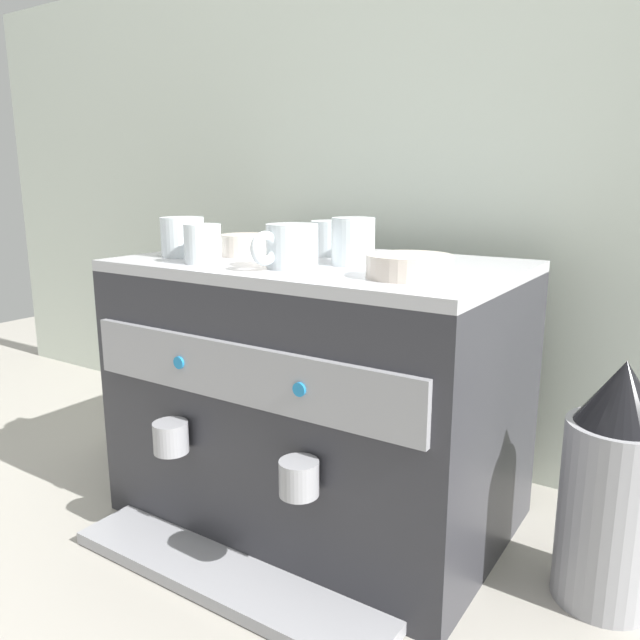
# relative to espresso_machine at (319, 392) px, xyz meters

# --- Properties ---
(ground_plane) EXTENTS (4.00, 4.00, 0.00)m
(ground_plane) POSITION_rel_espresso_machine_xyz_m (0.00, 0.00, -0.23)
(ground_plane) COLOR #9E998E
(tiled_backsplash_wall) EXTENTS (2.80, 0.03, 1.11)m
(tiled_backsplash_wall) POSITION_rel_espresso_machine_xyz_m (0.00, 0.34, 0.32)
(tiled_backsplash_wall) COLOR silver
(tiled_backsplash_wall) RESTS_ON ground_plane
(espresso_machine) EXTENTS (0.66, 0.54, 0.47)m
(espresso_machine) POSITION_rel_espresso_machine_xyz_m (0.00, 0.00, 0.00)
(espresso_machine) COLOR #2D2D33
(espresso_machine) RESTS_ON ground_plane
(ceramic_cup_0) EXTENTS (0.09, 0.10, 0.06)m
(ceramic_cup_0) POSITION_rel_espresso_machine_xyz_m (-0.03, 0.08, 0.27)
(ceramic_cup_0) COLOR silver
(ceramic_cup_0) RESTS_ON espresso_machine
(ceramic_cup_1) EXTENTS (0.07, 0.10, 0.08)m
(ceramic_cup_1) POSITION_rel_espresso_machine_xyz_m (0.07, -0.01, 0.27)
(ceramic_cup_1) COLOR silver
(ceramic_cup_1) RESTS_ON espresso_machine
(ceramic_cup_2) EXTENTS (0.09, 0.07, 0.06)m
(ceramic_cup_2) POSITION_rel_espresso_machine_xyz_m (-0.14, -0.13, 0.27)
(ceramic_cup_2) COLOR silver
(ceramic_cup_2) RESTS_ON espresso_machine
(ceramic_cup_3) EXTENTS (0.08, 0.12, 0.07)m
(ceramic_cup_3) POSITION_rel_espresso_machine_xyz_m (0.01, -0.10, 0.27)
(ceramic_cup_3) COLOR silver
(ceramic_cup_3) RESTS_ON espresso_machine
(ceramic_cup_4) EXTENTS (0.11, 0.08, 0.07)m
(ceramic_cup_4) POSITION_rel_espresso_machine_xyz_m (-0.24, -0.08, 0.27)
(ceramic_cup_4) COLOR silver
(ceramic_cup_4) RESTS_ON espresso_machine
(ceramic_bowl_0) EXTENTS (0.12, 0.12, 0.03)m
(ceramic_bowl_0) POSITION_rel_espresso_machine_xyz_m (0.21, -0.08, 0.25)
(ceramic_bowl_0) COLOR beige
(ceramic_bowl_0) RESTS_ON espresso_machine
(ceramic_bowl_1) EXTENTS (0.09, 0.09, 0.04)m
(ceramic_bowl_1) POSITION_rel_espresso_machine_xyz_m (-0.15, -0.01, 0.25)
(ceramic_bowl_1) COLOR beige
(ceramic_bowl_1) RESTS_ON espresso_machine
(coffee_grinder) EXTENTS (0.14, 0.14, 0.36)m
(coffee_grinder) POSITION_rel_espresso_machine_xyz_m (0.49, 0.02, -0.06)
(coffee_grinder) COLOR #939399
(coffee_grinder) RESTS_ON ground_plane
(milk_pitcher) EXTENTS (0.11, 0.11, 0.14)m
(milk_pitcher) POSITION_rel_espresso_machine_xyz_m (-0.51, 0.01, -0.16)
(milk_pitcher) COLOR #B7B7BC
(milk_pitcher) RESTS_ON ground_plane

